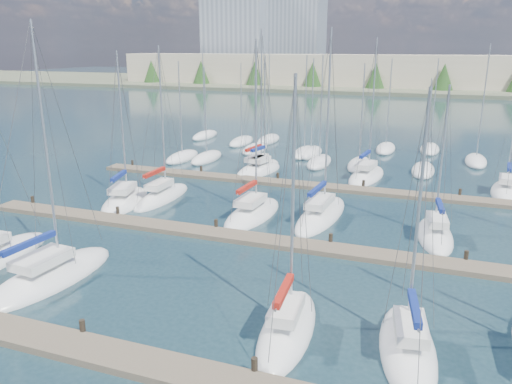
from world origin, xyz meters
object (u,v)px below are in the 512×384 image
(sailboat_i, at_px, (162,197))
(sailboat_d, at_px, (287,329))
(sailboat_n, at_px, (258,168))
(sailboat_p, at_px, (366,176))
(sailboat_q, at_px, (505,191))
(sailboat_k, at_px, (321,215))
(sailboat_c, at_px, (51,276))
(sailboat_o, at_px, (262,170))
(sailboat_h, at_px, (125,201))
(sailboat_e, at_px, (408,347))
(sailboat_j, at_px, (253,214))
(sailboat_l, at_px, (435,235))

(sailboat_i, bearing_deg, sailboat_d, -45.87)
(sailboat_d, xyz_separation_m, sailboat_n, (-11.53, 28.09, 0.01))
(sailboat_p, distance_m, sailboat_q, 12.19)
(sailboat_k, bearing_deg, sailboat_q, 44.56)
(sailboat_i, height_order, sailboat_n, sailboat_n)
(sailboat_c, bearing_deg, sailboat_p, 69.51)
(sailboat_o, height_order, sailboat_d, sailboat_o)
(sailboat_i, xyz_separation_m, sailboat_n, (4.14, 12.21, 0.00))
(sailboat_h, relative_size, sailboat_i, 0.97)
(sailboat_p, bearing_deg, sailboat_e, -71.99)
(sailboat_k, height_order, sailboat_d, sailboat_k)
(sailboat_n, bearing_deg, sailboat_e, -51.32)
(sailboat_c, bearing_deg, sailboat_h, 112.15)
(sailboat_p, distance_m, sailboat_i, 19.88)
(sailboat_e, bearing_deg, sailboat_j, 122.16)
(sailboat_i, distance_m, sailboat_o, 12.62)
(sailboat_l, distance_m, sailboat_i, 21.66)
(sailboat_n, bearing_deg, sailboat_c, -86.83)
(sailboat_h, relative_size, sailboat_j, 0.94)
(sailboat_i, xyz_separation_m, sailboat_e, (20.79, -15.53, -0.01))
(sailboat_c, height_order, sailboat_n, sailboat_n)
(sailboat_p, height_order, sailboat_n, sailboat_n)
(sailboat_h, bearing_deg, sailboat_j, -12.11)
(sailboat_k, height_order, sailboat_i, sailboat_k)
(sailboat_l, xyz_separation_m, sailboat_e, (-0.82, -14.07, 0.01))
(sailboat_l, distance_m, sailboat_e, 14.09)
(sailboat_o, bearing_deg, sailboat_c, -85.61)
(sailboat_i, height_order, sailboat_j, sailboat_j)
(sailboat_h, height_order, sailboat_p, sailboat_p)
(sailboat_p, xyz_separation_m, sailboat_i, (-15.05, -13.00, 0.01))
(sailboat_k, distance_m, sailboat_d, 16.03)
(sailboat_j, bearing_deg, sailboat_i, 173.33)
(sailboat_d, bearing_deg, sailboat_k, 93.37)
(sailboat_i, distance_m, sailboat_n, 12.89)
(sailboat_l, height_order, sailboat_n, sailboat_n)
(sailboat_o, xyz_separation_m, sailboat_e, (16.08, -27.24, -0.01))
(sailboat_q, bearing_deg, sailboat_i, -150.63)
(sailboat_l, xyz_separation_m, sailboat_p, (-6.57, 14.46, 0.00))
(sailboat_q, height_order, sailboat_d, sailboat_d)
(sailboat_j, bearing_deg, sailboat_k, 20.05)
(sailboat_h, distance_m, sailboat_j, 10.93)
(sailboat_o, distance_m, sailboat_j, 13.76)
(sailboat_p, distance_m, sailboat_o, 10.41)
(sailboat_p, distance_m, sailboat_c, 31.12)
(sailboat_o, relative_size, sailboat_e, 1.05)
(sailboat_e, relative_size, sailboat_d, 0.97)
(sailboat_k, xyz_separation_m, sailboat_h, (-15.82, -2.02, -0.01))
(sailboat_e, relative_size, sailboat_c, 0.81)
(sailboat_k, xyz_separation_m, sailboat_e, (7.26, -15.53, 0.00))
(sailboat_h, height_order, sailboat_d, sailboat_h)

